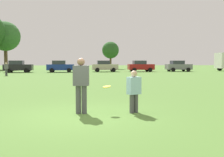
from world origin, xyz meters
The scene contains 12 objects.
ground_plane centered at (0.00, 0.00, 0.00)m, with size 198.67×198.67×0.00m, color #517A33.
player_thrower centered at (-0.01, 0.37, 1.03)m, with size 0.54×0.35×1.83m.
player_defender centered at (1.74, 0.31, 0.79)m, with size 0.51×0.42×1.42m.
frisbee centered at (0.84, 0.41, 0.87)m, with size 0.28×0.27×0.09m.
parked_car_mid_left centered at (-10.07, 33.03, 0.92)m, with size 4.25×2.32×1.82m.
parked_car_center centered at (-3.71, 33.19, 0.92)m, with size 4.25×2.32×1.82m.
parked_car_mid_right centered at (3.30, 34.33, 0.92)m, with size 4.25×2.32×1.82m.
parked_car_near_right centered at (9.22, 34.09, 0.92)m, with size 4.25×2.32×1.82m.
parked_car_far_right centered at (15.69, 34.27, 0.92)m, with size 4.25×2.32×1.82m.
bystander_sideline_watcher centered at (-9.21, 23.97, 0.89)m, with size 0.42×0.50×1.57m.
tree_center_elm centered at (-16.56, 49.31, 6.92)m, with size 6.19×6.19×10.06m.
tree_east_birch centered at (5.69, 48.73, 4.10)m, with size 3.67×3.67×5.96m.
Camera 1 is at (0.12, -8.23, 1.73)m, focal length 41.96 mm.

